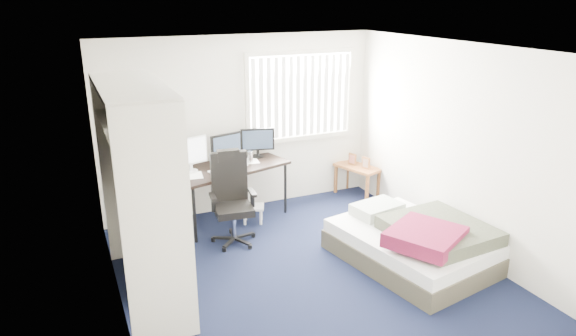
{
  "coord_description": "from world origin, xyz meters",
  "views": [
    {
      "loc": [
        -2.3,
        -4.64,
        3.01
      ],
      "look_at": [
        -0.04,
        0.4,
        1.13
      ],
      "focal_mm": 32.0,
      "sensor_mm": 36.0,
      "label": 1
    }
  ],
  "objects_px": {
    "office_chair": "(232,207)",
    "nightstand": "(357,170)",
    "desk": "(228,164)",
    "bed": "(416,242)"
  },
  "relations": [
    {
      "from": "office_chair",
      "to": "nightstand",
      "type": "distance_m",
      "value": 2.35
    },
    {
      "from": "desk",
      "to": "office_chair",
      "type": "xyz_separation_m",
      "value": [
        -0.17,
        -0.65,
        -0.36
      ]
    },
    {
      "from": "office_chair",
      "to": "desk",
      "type": "bearing_deg",
      "value": 75.43
    },
    {
      "from": "nightstand",
      "to": "bed",
      "type": "xyz_separation_m",
      "value": [
        -0.48,
        -2.1,
        -0.17
      ]
    },
    {
      "from": "nightstand",
      "to": "desk",
      "type": "bearing_deg",
      "value": -179.62
    },
    {
      "from": "bed",
      "to": "nightstand",
      "type": "bearing_deg",
      "value": 77.07
    },
    {
      "from": "nightstand",
      "to": "bed",
      "type": "relative_size",
      "value": 0.4
    },
    {
      "from": "office_chair",
      "to": "bed",
      "type": "distance_m",
      "value": 2.29
    },
    {
      "from": "office_chair",
      "to": "bed",
      "type": "height_order",
      "value": "office_chair"
    },
    {
      "from": "desk",
      "to": "bed",
      "type": "height_order",
      "value": "desk"
    }
  ]
}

